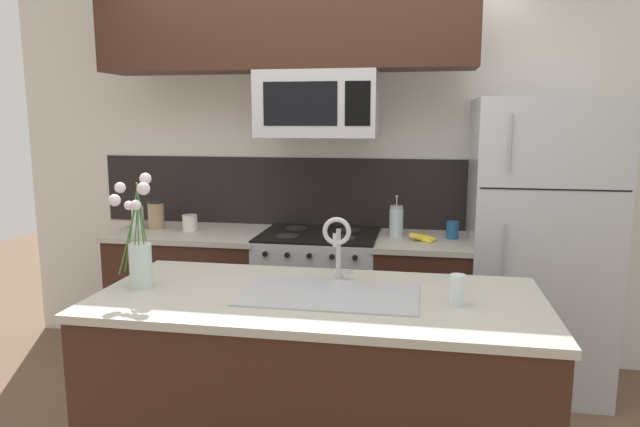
# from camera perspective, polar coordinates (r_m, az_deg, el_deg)

# --- Properties ---
(rear_partition) EXTENTS (5.20, 0.10, 2.60)m
(rear_partition) POSITION_cam_1_polar(r_m,az_deg,el_deg) (3.98, 5.15, 4.26)
(rear_partition) COLOR silver
(rear_partition) RESTS_ON ground
(splash_band) EXTENTS (3.32, 0.01, 0.48)m
(splash_band) POSITION_cam_1_polar(r_m,az_deg,el_deg) (3.98, 0.74, 2.12)
(splash_band) COLOR black
(splash_band) RESTS_ON rear_partition
(back_counter_left) EXTENTS (1.02, 0.65, 0.91)m
(back_counter_left) POSITION_cam_1_polar(r_m,az_deg,el_deg) (4.07, -12.46, -7.97)
(back_counter_left) COLOR #381E14
(back_counter_left) RESTS_ON ground
(back_counter_right) EXTENTS (0.60, 0.65, 0.91)m
(back_counter_right) POSITION_cam_1_polar(r_m,az_deg,el_deg) (3.77, 10.04, -9.28)
(back_counter_right) COLOR #381E14
(back_counter_right) RESTS_ON ground
(stove_range) EXTENTS (0.76, 0.64, 0.93)m
(stove_range) POSITION_cam_1_polar(r_m,az_deg,el_deg) (3.82, -0.09, -8.78)
(stove_range) COLOR #B7BABF
(stove_range) RESTS_ON ground
(microwave) EXTENTS (0.74, 0.40, 0.40)m
(microwave) POSITION_cam_1_polar(r_m,az_deg,el_deg) (3.61, -0.16, 10.84)
(microwave) COLOR #B7BABF
(upper_cabinet_band) EXTENTS (2.32, 0.34, 0.60)m
(upper_cabinet_band) POSITION_cam_1_polar(r_m,az_deg,el_deg) (3.67, -3.68, 18.66)
(upper_cabinet_band) COLOR #381E14
(refrigerator) EXTENTS (0.81, 0.74, 1.78)m
(refrigerator) POSITION_cam_1_polar(r_m,az_deg,el_deg) (3.74, 20.88, -3.04)
(refrigerator) COLOR #B7BABF
(refrigerator) RESTS_ON ground
(storage_jar_tall) EXTENTS (0.08, 0.08, 0.15)m
(storage_jar_tall) POSITION_cam_1_polar(r_m,az_deg,el_deg) (4.12, -17.76, -0.37)
(storage_jar_tall) COLOR silver
(storage_jar_tall) RESTS_ON back_counter_left
(storage_jar_medium) EXTENTS (0.11, 0.11, 0.20)m
(storage_jar_medium) POSITION_cam_1_polar(r_m,az_deg,el_deg) (4.07, -16.08, -0.11)
(storage_jar_medium) COLOR #997F5B
(storage_jar_medium) RESTS_ON back_counter_left
(storage_jar_short) EXTENTS (0.10, 0.10, 0.11)m
(storage_jar_short) POSITION_cam_1_polar(r_m,az_deg,el_deg) (3.96, -12.88, -0.90)
(storage_jar_short) COLOR silver
(storage_jar_short) RESTS_ON back_counter_left
(banana_bunch) EXTENTS (0.19, 0.13, 0.08)m
(banana_bunch) POSITION_cam_1_polar(r_m,az_deg,el_deg) (3.59, 10.22, -2.38)
(banana_bunch) COLOR yellow
(banana_bunch) RESTS_ON back_counter_right
(french_press) EXTENTS (0.09, 0.09, 0.27)m
(french_press) POSITION_cam_1_polar(r_m,az_deg,el_deg) (3.69, 7.64, -0.75)
(french_press) COLOR silver
(french_press) RESTS_ON back_counter_right
(coffee_tin) EXTENTS (0.08, 0.08, 0.11)m
(coffee_tin) POSITION_cam_1_polar(r_m,az_deg,el_deg) (3.69, 13.10, -1.61)
(coffee_tin) COLOR #1E5184
(coffee_tin) RESTS_ON back_counter_right
(island_counter) EXTENTS (1.91, 0.88, 0.91)m
(island_counter) POSITION_cam_1_polar(r_m,az_deg,el_deg) (2.65, -0.17, -17.52)
(island_counter) COLOR #381E14
(island_counter) RESTS_ON ground
(kitchen_sink) EXTENTS (0.76, 0.44, 0.16)m
(kitchen_sink) POSITION_cam_1_polar(r_m,az_deg,el_deg) (2.49, 0.94, -9.68)
(kitchen_sink) COLOR #ADAFB5
(kitchen_sink) RESTS_ON island_counter
(sink_faucet) EXTENTS (0.14, 0.14, 0.31)m
(sink_faucet) POSITION_cam_1_polar(r_m,az_deg,el_deg) (2.63, 1.74, -2.63)
(sink_faucet) COLOR #B7BABF
(sink_faucet) RESTS_ON island_counter
(drinking_glass) EXTENTS (0.06, 0.06, 0.13)m
(drinking_glass) POSITION_cam_1_polar(r_m,az_deg,el_deg) (2.39, 13.58, -7.43)
(drinking_glass) COLOR silver
(drinking_glass) RESTS_ON island_counter
(flower_vase) EXTENTS (0.17, 0.20, 0.51)m
(flower_vase) POSITION_cam_1_polar(r_m,az_deg,el_deg) (2.66, -17.65, -3.58)
(flower_vase) COLOR silver
(flower_vase) RESTS_ON island_counter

